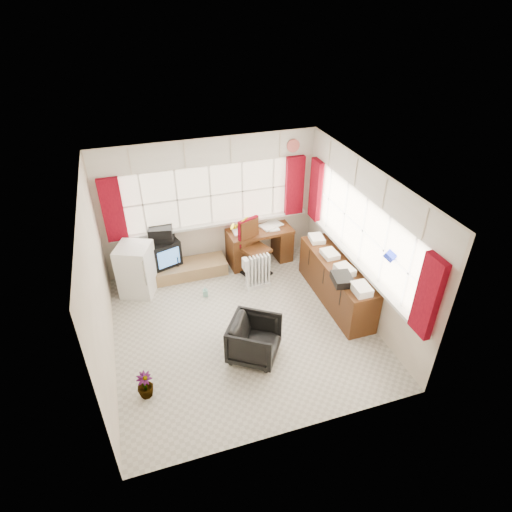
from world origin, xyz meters
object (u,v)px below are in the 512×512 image
at_px(desk_lamp, 246,223).
at_px(crt_tv, 163,252).
at_px(desk, 259,244).
at_px(tv_bench, 189,269).
at_px(task_chair, 252,245).
at_px(credenza, 336,281).
at_px(radiator, 258,275).
at_px(office_chair, 254,340).
at_px(mini_fridge, 136,270).

xyz_separation_m(desk_lamp, crt_tv, (-1.51, 0.32, -0.53)).
height_order(desk, tv_bench, desk).
relative_size(task_chair, credenza, 0.55).
relative_size(radiator, credenza, 0.33).
distance_m(office_chair, tv_bench, 2.43).
xyz_separation_m(task_chair, radiator, (-0.05, -0.51, -0.31)).
xyz_separation_m(radiator, tv_bench, (-1.12, 0.77, -0.14)).
bearing_deg(credenza, desk, 118.95).
bearing_deg(tv_bench, mini_fridge, -165.49).
height_order(radiator, tv_bench, radiator).
distance_m(desk_lamp, office_chair, 2.37).
bearing_deg(task_chair, desk, 50.62).
relative_size(credenza, crt_tv, 3.01).
bearing_deg(crt_tv, task_chair, -14.32).
height_order(crt_tv, mini_fridge, mini_fridge).
xyz_separation_m(crt_tv, mini_fridge, (-0.51, -0.40, -0.02)).
bearing_deg(crt_tv, tv_bench, -20.01).
relative_size(task_chair, crt_tv, 1.65).
distance_m(desk, tv_bench, 1.44).
xyz_separation_m(desk_lamp, tv_bench, (-1.08, 0.16, -0.90)).
bearing_deg(office_chair, crt_tv, 54.73).
height_order(desk_lamp, office_chair, desk_lamp).
bearing_deg(crt_tv, office_chair, -68.85).
xyz_separation_m(task_chair, mini_fridge, (-2.11, 0.01, -0.11)).
bearing_deg(credenza, desk_lamp, 131.38).
xyz_separation_m(desk_lamp, credenza, (1.19, -1.36, -0.63)).
bearing_deg(task_chair, radiator, -95.90).
height_order(office_chair, radiator, radiator).
bearing_deg(tv_bench, credenza, -33.70).
bearing_deg(task_chair, crt_tv, 165.68).
distance_m(desk, desk_lamp, 0.74).
xyz_separation_m(office_chair, crt_tv, (-0.97, 2.52, 0.18)).
relative_size(desk, tv_bench, 0.90).
xyz_separation_m(desk_lamp, mini_fridge, (-2.03, -0.08, -0.55)).
bearing_deg(crt_tv, credenza, -31.76).
bearing_deg(mini_fridge, tv_bench, 14.51).
bearing_deg(radiator, crt_tv, 149.18).
xyz_separation_m(desk, mini_fridge, (-2.36, -0.29, 0.08)).
bearing_deg(desk_lamp, office_chair, -103.80).
bearing_deg(office_chair, task_chair, 17.08).
distance_m(office_chair, credenza, 1.93).
xyz_separation_m(desk, credenza, (0.87, -1.56, -0.00)).
bearing_deg(tv_bench, crt_tv, 159.99).
relative_size(office_chair, tv_bench, 0.50).
relative_size(crt_tv, mini_fridge, 0.70).
relative_size(desk_lamp, task_chair, 0.41).
bearing_deg(desk_lamp, crt_tv, 168.03).
bearing_deg(radiator, mini_fridge, 165.77).
distance_m(task_chair, tv_bench, 1.28).
relative_size(task_chair, radiator, 1.66).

